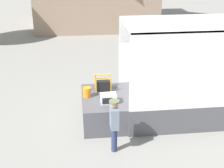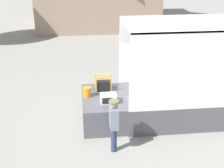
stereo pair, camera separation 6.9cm
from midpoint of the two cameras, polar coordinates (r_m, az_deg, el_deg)
name	(u,v)px [view 2 (the right image)]	position (r m, az deg, el deg)	size (l,w,h in m)	color
ground_plane	(123,119)	(11.45, 2.20, -6.39)	(160.00, 160.00, 0.00)	gray
tailgate_deck	(103,108)	(11.15, -1.47, -4.48)	(1.45, 2.33, 0.94)	#4C4C51
microwave	(108,98)	(10.43, -0.50, -2.66)	(0.52, 0.37, 0.31)	white
portable_generator	(104,85)	(11.36, -1.35, -0.13)	(0.58, 0.47, 0.53)	black
orange_bucket	(87,92)	(10.88, -4.41, -1.49)	(0.28, 0.28, 0.35)	orange
worker_person	(114,121)	(9.23, 0.56, -6.74)	(0.31, 0.44, 1.72)	navy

